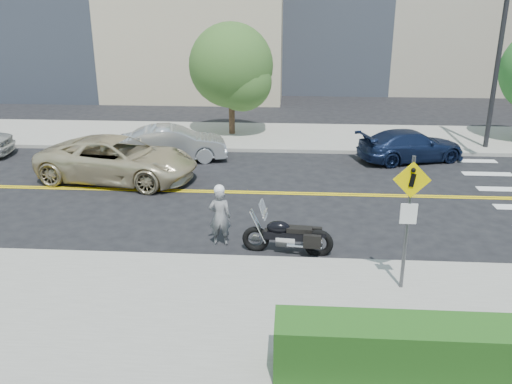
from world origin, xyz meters
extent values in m
plane|color=black|center=(0.00, 0.00, 0.00)|extent=(120.00, 120.00, 0.00)
cube|color=#9E9B91|center=(0.00, -7.50, 0.07)|extent=(60.00, 5.00, 0.15)
cube|color=#9E9B91|center=(0.00, 7.50, 0.07)|extent=(60.00, 5.00, 0.15)
cylinder|color=black|center=(10.00, 6.00, 3.65)|extent=(0.20, 0.20, 7.00)
cylinder|color=#4C4C51|center=(4.20, -6.30, 1.65)|extent=(0.08, 0.08, 3.00)
cube|color=#F9D800|center=(4.20, -6.33, 2.65)|extent=(0.78, 0.03, 0.78)
cube|color=white|center=(4.20, -6.33, 1.90)|extent=(0.35, 0.03, 0.45)
imported|color=silver|center=(-0.10, -4.07, 0.78)|extent=(0.59, 0.41, 1.57)
sphere|color=white|center=(-0.10, -4.07, 1.53)|extent=(0.28, 0.28, 0.28)
imported|color=beige|center=(-4.40, 0.98, 0.78)|extent=(5.93, 3.44, 1.55)
imported|color=#A3A6AA|center=(-2.98, 3.58, 0.69)|extent=(4.43, 2.32, 1.39)
imported|color=#162242|center=(6.46, 4.18, 0.62)|extent=(4.60, 2.99, 1.24)
cylinder|color=#382619|center=(-1.07, 7.67, 2.11)|extent=(0.27, 0.27, 4.22)
sphere|color=#305A1C|center=(-1.07, 7.67, 3.29)|extent=(3.80, 3.80, 3.80)
camera|label=1|loc=(1.71, -17.03, 6.17)|focal=38.00mm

